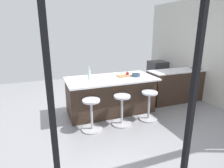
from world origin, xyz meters
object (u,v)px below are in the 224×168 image
(stool_near_camera, at_px, (92,116))
(fruit_bowl, at_px, (136,75))
(stool_by_window, at_px, (149,107))
(cutting_board, at_px, (124,76))
(oven_range, at_px, (157,73))
(water_bottle, at_px, (89,75))
(kitchen_island, at_px, (111,95))
(apple_red, at_px, (128,73))
(stool_middle, at_px, (122,111))

(stool_near_camera, relative_size, fruit_bowl, 3.22)
(stool_by_window, distance_m, stool_near_camera, 1.37)
(stool_near_camera, distance_m, cutting_board, 1.40)
(stool_by_window, bearing_deg, oven_range, -127.35)
(water_bottle, bearing_deg, cutting_board, -178.42)
(stool_near_camera, distance_m, fruit_bowl, 1.57)
(kitchen_island, relative_size, water_bottle, 6.93)
(oven_range, bearing_deg, fruit_bowl, 43.91)
(kitchen_island, xyz_separation_m, stool_near_camera, (0.68, 0.70, -0.14))
(stool_by_window, bearing_deg, kitchen_island, -45.82)
(stool_near_camera, relative_size, apple_red, 8.84)
(oven_range, height_order, cutting_board, cutting_board)
(stool_middle, bearing_deg, water_bottle, -51.84)
(cutting_board, height_order, water_bottle, water_bottle)
(kitchen_island, xyz_separation_m, stool_middle, (0.00, 0.70, -0.14))
(kitchen_island, height_order, apple_red, apple_red)
(kitchen_island, xyz_separation_m, cutting_board, (-0.37, -0.00, 0.46))
(stool_near_camera, xyz_separation_m, water_bottle, (-0.15, -0.68, 0.71))
(cutting_board, bearing_deg, oven_range, -141.64)
(apple_red, bearing_deg, water_bottle, 4.97)
(stool_middle, bearing_deg, oven_range, -136.31)
(stool_near_camera, distance_m, apple_red, 1.54)
(kitchen_island, height_order, cutting_board, cutting_board)
(stool_near_camera, bearing_deg, fruit_bowl, -155.83)
(oven_range, bearing_deg, kitchen_island, 34.08)
(cutting_board, bearing_deg, kitchen_island, 0.44)
(kitchen_island, relative_size, cutting_board, 6.01)
(stool_by_window, relative_size, apple_red, 8.84)
(stool_near_camera, height_order, fruit_bowl, fruit_bowl)
(apple_red, bearing_deg, stool_near_camera, 33.34)
(stool_by_window, relative_size, stool_middle, 1.00)
(oven_range, bearing_deg, stool_near_camera, 36.93)
(kitchen_island, height_order, fruit_bowl, fruit_bowl)
(stool_by_window, bearing_deg, apple_red, -75.70)
(cutting_board, bearing_deg, stool_near_camera, 33.84)
(fruit_bowl, bearing_deg, stool_middle, 43.04)
(stool_middle, bearing_deg, stool_by_window, 180.00)
(stool_middle, relative_size, water_bottle, 2.17)
(stool_near_camera, bearing_deg, kitchen_island, -134.18)
(oven_range, distance_m, water_bottle, 3.57)
(kitchen_island, bearing_deg, oven_range, -145.92)
(stool_middle, distance_m, fruit_bowl, 1.07)
(kitchen_island, xyz_separation_m, fruit_bowl, (-0.63, 0.11, 0.49))
(stool_by_window, distance_m, stool_middle, 0.68)
(cutting_board, distance_m, fruit_bowl, 0.29)
(stool_middle, xyz_separation_m, apple_red, (-0.49, -0.77, 0.64))
(stool_near_camera, height_order, water_bottle, water_bottle)
(kitchen_island, height_order, stool_near_camera, kitchen_island)
(water_bottle, bearing_deg, oven_range, -150.51)
(apple_red, bearing_deg, kitchen_island, 7.80)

